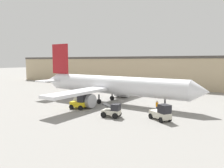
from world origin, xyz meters
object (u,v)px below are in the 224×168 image
Objects in this scene: ground_crew_worker at (157,106)px; pushback_tug at (161,113)px; airplane at (108,85)px; belt_loader_truck at (112,111)px; baggage_tug at (80,102)px.

pushback_tug is (2.14, -4.42, 0.08)m from ground_crew_worker.
airplane is 12.77× the size of belt_loader_truck.
baggage_tug is at bearing -26.32° from ground_crew_worker.
airplane is at bearing -61.63° from ground_crew_worker.
baggage_tug is 0.81× the size of pushback_tug.
baggage_tug is (-12.04, -4.42, 0.12)m from ground_crew_worker.
ground_crew_worker is 0.52× the size of pushback_tug.
baggage_tug is at bearing -147.04° from pushback_tug.
belt_loader_truck is at bearing -22.28° from baggage_tug.
ground_crew_worker is 12.83m from baggage_tug.
airplane reaches higher than pushback_tug.
airplane is at bearing 117.34° from belt_loader_truck.
airplane is 19.77× the size of ground_crew_worker.
ground_crew_worker is at bearing 11.68° from baggage_tug.
baggage_tug is at bearing -94.64° from airplane.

